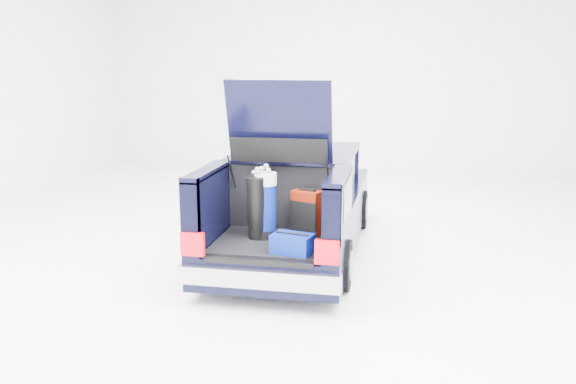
% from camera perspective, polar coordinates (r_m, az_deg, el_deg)
% --- Properties ---
extents(ground, '(14.00, 14.00, 0.00)m').
position_cam_1_polar(ground, '(8.77, 0.63, -5.58)').
color(ground, white).
rests_on(ground, ground).
extents(car, '(1.87, 4.65, 2.47)m').
position_cam_1_polar(car, '(8.69, 0.77, -1.14)').
color(car, black).
rests_on(car, ground).
extents(red_suitcase, '(0.40, 0.34, 0.57)m').
position_cam_1_polar(red_suitcase, '(7.41, 1.80, -1.95)').
color(red_suitcase, '#631103').
rests_on(red_suitcase, car).
extents(black_golf_bag, '(0.29, 0.34, 0.85)m').
position_cam_1_polar(black_golf_bag, '(7.20, -2.92, -1.43)').
color(black_golf_bag, black).
rests_on(black_golf_bag, car).
extents(blue_golf_bag, '(0.34, 0.34, 0.90)m').
position_cam_1_polar(blue_golf_bag, '(7.23, -2.11, -1.19)').
color(blue_golf_bag, black).
rests_on(blue_golf_bag, car).
extents(blue_duffel, '(0.50, 0.38, 0.23)m').
position_cam_1_polar(blue_duffel, '(6.73, 0.42, -4.85)').
color(blue_duffel, navy).
rests_on(blue_duffel, car).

